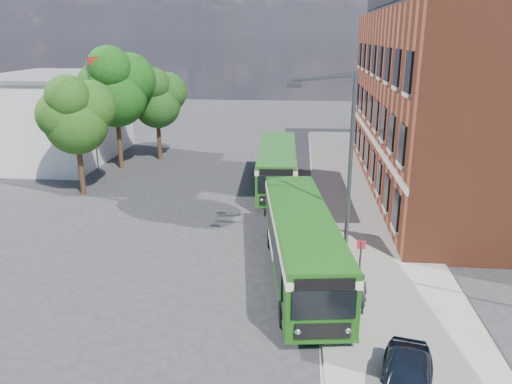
# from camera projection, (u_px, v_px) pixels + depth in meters

# --- Properties ---
(ground) EXTENTS (120.00, 120.00, 0.00)m
(ground) POSITION_uv_depth(u_px,v_px,m) (238.00, 250.00, 25.31)
(ground) COLOR #29292C
(ground) RESTS_ON ground
(pavement) EXTENTS (6.00, 48.00, 0.15)m
(pavement) POSITION_uv_depth(u_px,v_px,m) (360.00, 202.00, 32.28)
(pavement) COLOR gray
(pavement) RESTS_ON ground
(kerb_line) EXTENTS (0.12, 48.00, 0.01)m
(kerb_line) POSITION_uv_depth(u_px,v_px,m) (313.00, 202.00, 32.56)
(kerb_line) COLOR beige
(kerb_line) RESTS_ON ground
(brick_office) EXTENTS (12.10, 26.00, 14.20)m
(brick_office) POSITION_uv_depth(u_px,v_px,m) (466.00, 89.00, 33.38)
(brick_office) COLOR brown
(brick_office) RESTS_ON ground
(white_building) EXTENTS (9.40, 13.40, 7.30)m
(white_building) POSITION_uv_depth(u_px,v_px,m) (56.00, 117.00, 42.85)
(white_building) COLOR silver
(white_building) RESTS_ON ground
(flagpole) EXTENTS (0.95, 0.10, 9.00)m
(flagpole) POSITION_uv_depth(u_px,v_px,m) (93.00, 112.00, 37.24)
(flagpole) COLOR #3B3E41
(flagpole) RESTS_ON ground
(street_lamp) EXTENTS (2.96, 2.38, 9.00)m
(street_lamp) POSITION_uv_depth(u_px,v_px,m) (341.00, 172.00, 21.55)
(street_lamp) COLOR #3B3E41
(street_lamp) RESTS_ON ground
(bus_stop_sign) EXTENTS (0.35, 0.08, 2.52)m
(bus_stop_sign) POSITION_uv_depth(u_px,v_px,m) (360.00, 264.00, 20.38)
(bus_stop_sign) COLOR #3B3E41
(bus_stop_sign) RESTS_ON ground
(bus_front) EXTENTS (4.07, 12.18, 3.02)m
(bus_front) POSITION_uv_depth(u_px,v_px,m) (301.00, 238.00, 22.14)
(bus_front) COLOR #1B5113
(bus_front) RESTS_ON ground
(bus_rear) EXTENTS (2.99, 11.43, 3.02)m
(bus_rear) POSITION_uv_depth(u_px,v_px,m) (277.00, 163.00, 34.96)
(bus_rear) COLOR #225F1E
(bus_rear) RESTS_ON ground
(parked_car) EXTENTS (2.31, 4.04, 1.29)m
(parked_car) POSITION_uv_depth(u_px,v_px,m) (407.00, 381.00, 14.55)
(parked_car) COLOR black
(parked_car) RESTS_ON pavement
(pedestrian_a) EXTENTS (0.67, 0.47, 1.74)m
(pedestrian_a) POSITION_uv_depth(u_px,v_px,m) (359.00, 293.00, 19.06)
(pedestrian_a) COLOR black
(pedestrian_a) RESTS_ON pavement
(pedestrian_b) EXTENTS (1.06, 0.93, 1.84)m
(pedestrian_b) POSITION_uv_depth(u_px,v_px,m) (349.00, 285.00, 19.58)
(pedestrian_b) COLOR black
(pedestrian_b) RESTS_ON pavement
(tree_left) EXTENTS (4.79, 4.56, 8.09)m
(tree_left) POSITION_uv_depth(u_px,v_px,m) (76.00, 114.00, 32.50)
(tree_left) COLOR #362413
(tree_left) RESTS_ON ground
(tree_mid) EXTENTS (5.75, 5.46, 9.70)m
(tree_mid) POSITION_uv_depth(u_px,v_px,m) (116.00, 86.00, 38.88)
(tree_mid) COLOR #362413
(tree_mid) RESTS_ON ground
(tree_right) EXTENTS (4.67, 4.44, 7.89)m
(tree_right) POSITION_uv_depth(u_px,v_px,m) (157.00, 98.00, 42.13)
(tree_right) COLOR #362413
(tree_right) RESTS_ON ground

